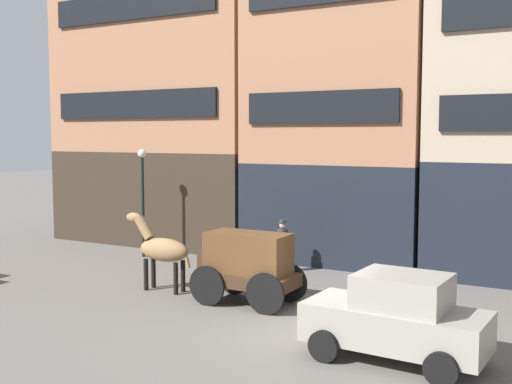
% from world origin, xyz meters
% --- Properties ---
extents(ground_plane, '(120.00, 120.00, 0.00)m').
position_xyz_m(ground_plane, '(0.00, 0.00, 0.00)').
color(ground_plane, '#605B56').
extents(building_far_left, '(10.08, 6.45, 12.26)m').
position_xyz_m(building_far_left, '(-10.99, 9.59, 6.17)').
color(building_far_left, '#33281E').
rests_on(building_far_left, ground_plane).
extents(building_center_left, '(7.09, 6.45, 12.08)m').
position_xyz_m(building_center_left, '(-2.75, 9.59, 6.08)').
color(building_center_left, black).
rests_on(building_center_left, ground_plane).
extents(cargo_wagon, '(2.92, 1.53, 1.98)m').
position_xyz_m(cargo_wagon, '(-2.65, 1.42, 1.15)').
color(cargo_wagon, '#3D2819').
rests_on(cargo_wagon, ground_plane).
extents(draft_horse, '(2.34, 0.62, 2.30)m').
position_xyz_m(draft_horse, '(-5.60, 1.42, 1.27)').
color(draft_horse, '#937047').
rests_on(draft_horse, ground_plane).
extents(sedan_dark, '(3.77, 2.01, 1.83)m').
position_xyz_m(sedan_dark, '(2.26, -0.89, 0.91)').
color(sedan_dark, gray).
rests_on(sedan_dark, ground_plane).
extents(pedestrian_officer, '(0.40, 0.40, 1.79)m').
position_xyz_m(pedestrian_officer, '(-3.62, 5.50, 0.98)').
color(pedestrian_officer, '#38332D').
rests_on(pedestrian_officer, ground_plane).
extents(streetlamp_curbside, '(0.32, 0.32, 4.12)m').
position_xyz_m(streetlamp_curbside, '(-9.50, 5.28, 2.67)').
color(streetlamp_curbside, black).
rests_on(streetlamp_curbside, ground_plane).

